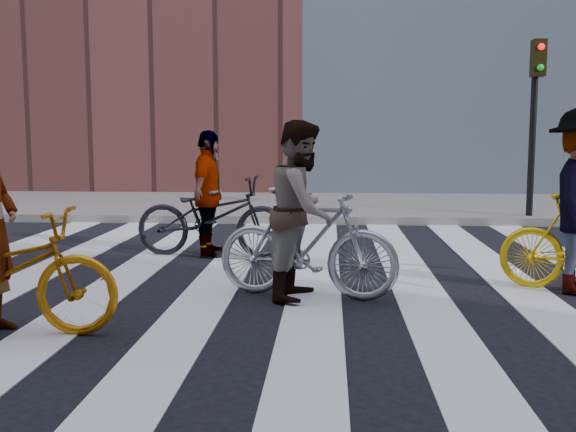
# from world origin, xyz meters

# --- Properties ---
(ground) EXTENTS (100.00, 100.00, 0.00)m
(ground) POSITION_xyz_m (0.00, 0.00, 0.00)
(ground) COLOR black
(ground) RESTS_ON ground
(sidewalk_far) EXTENTS (100.00, 5.00, 0.15)m
(sidewalk_far) POSITION_xyz_m (0.00, 7.50, 0.07)
(sidewalk_far) COLOR gray
(sidewalk_far) RESTS_ON ground
(zebra_crosswalk) EXTENTS (8.25, 10.00, 0.01)m
(zebra_crosswalk) POSITION_xyz_m (0.00, 0.00, 0.01)
(zebra_crosswalk) COLOR white
(zebra_crosswalk) RESTS_ON ground
(traffic_signal) EXTENTS (0.22, 0.42, 3.33)m
(traffic_signal) POSITION_xyz_m (4.40, 5.32, 2.28)
(traffic_signal) COLOR black
(traffic_signal) RESTS_ON ground
(bike_silver_mid) EXTENTS (1.94, 0.93, 1.12)m
(bike_silver_mid) POSITION_xyz_m (0.48, -0.53, 0.56)
(bike_silver_mid) COLOR #A6A7B0
(bike_silver_mid) RESTS_ON ground
(bike_dark_rear) EXTENTS (2.15, 0.92, 1.10)m
(bike_dark_rear) POSITION_xyz_m (-0.88, 1.69, 0.55)
(bike_dark_rear) COLOR black
(bike_dark_rear) RESTS_ON ground
(rider_mid) EXTENTS (0.86, 1.00, 1.80)m
(rider_mid) POSITION_xyz_m (0.43, -0.53, 0.90)
(rider_mid) COLOR slate
(rider_mid) RESTS_ON ground
(rider_rear) EXTENTS (0.51, 1.04, 1.71)m
(rider_rear) POSITION_xyz_m (-0.93, 1.69, 0.85)
(rider_rear) COLOR slate
(rider_rear) RESTS_ON ground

